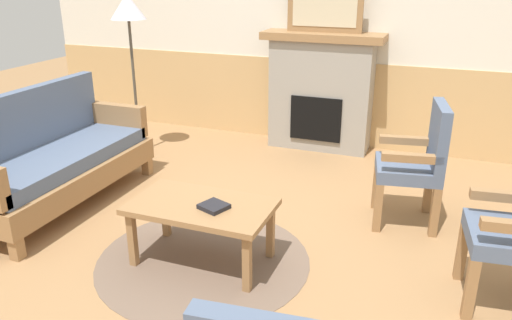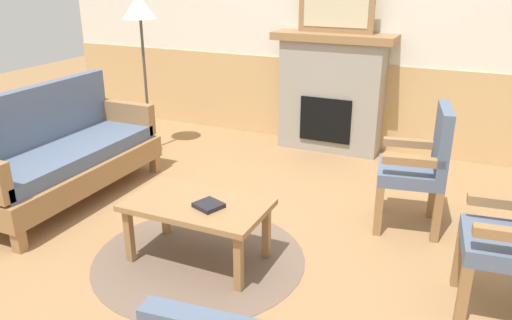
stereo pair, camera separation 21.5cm
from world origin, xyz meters
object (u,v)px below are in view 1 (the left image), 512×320
fireplace (321,91)px  book_on_table (214,206)px  armchair_by_window_left (418,159)px  couch (55,160)px  floor_lamp_by_couch (129,17)px  framed_picture (325,5)px  coffee_table (201,211)px

fireplace → book_on_table: 2.67m
book_on_table → armchair_by_window_left: size_ratio=0.17×
fireplace → book_on_table: fireplace is taller
couch → armchair_by_window_left: 2.99m
fireplace → floor_lamp_by_couch: bearing=-154.3°
framed_picture → book_on_table: (-0.04, -2.66, -1.10)m
framed_picture → couch: 3.06m
fireplace → floor_lamp_by_couch: 2.17m
fireplace → floor_lamp_by_couch: (-1.82, -0.87, 0.80)m
floor_lamp_by_couch → couch: bearing=-86.7°
framed_picture → floor_lamp_by_couch: (-1.82, -0.87, -0.11)m
coffee_table → floor_lamp_by_couch: floor_lamp_by_couch is taller
couch → coffee_table: (1.58, -0.39, -0.01)m
couch → armchair_by_window_left: size_ratio=1.84×
fireplace → couch: fireplace is taller
fireplace → framed_picture: 0.91m
framed_picture → floor_lamp_by_couch: size_ratio=0.48×
book_on_table → floor_lamp_by_couch: 2.71m
coffee_table → floor_lamp_by_couch: bearing=133.4°
coffee_table → armchair_by_window_left: 1.73m
fireplace → armchair_by_window_left: 1.90m
coffee_table → book_on_table: bearing=-16.9°
armchair_by_window_left → floor_lamp_by_couch: 3.17m
fireplace → armchair_by_window_left: fireplace is taller
fireplace → coffee_table: size_ratio=1.35×
fireplace → framed_picture: bearing=90.0°
couch → book_on_table: couch is taller
floor_lamp_by_couch → framed_picture: bearing=25.7°
fireplace → couch: size_ratio=0.72×
couch → coffee_table: 1.63m
fireplace → floor_lamp_by_couch: size_ratio=0.77×
book_on_table → floor_lamp_by_couch: bearing=134.7°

